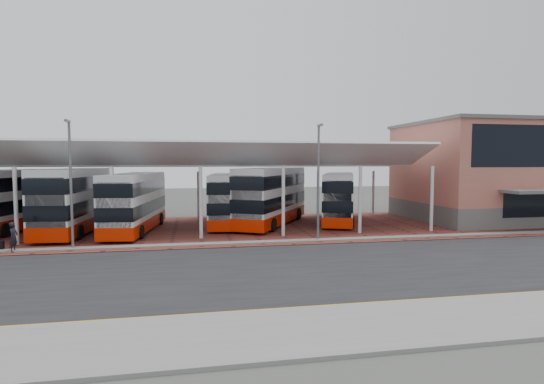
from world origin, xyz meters
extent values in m
plane|color=#3E403B|center=(0.00, 0.00, 0.00)|extent=(140.00, 140.00, 0.00)
cube|color=black|center=(0.00, -1.00, 0.01)|extent=(120.00, 14.00, 0.02)
cube|color=brown|center=(2.00, 13.00, 0.03)|extent=(72.00, 16.00, 0.06)
cube|color=slate|center=(0.00, -9.00, 0.07)|extent=(120.00, 4.00, 0.14)
cube|color=slate|center=(0.00, 6.20, 0.07)|extent=(120.00, 0.80, 0.14)
cube|color=#E29D04|center=(0.00, -7.00, 0.03)|extent=(120.00, 0.12, 0.01)
cube|color=#E29D04|center=(0.00, -6.70, 0.03)|extent=(120.00, 0.12, 0.01)
cylinder|color=silver|center=(-18.00, 8.50, 2.60)|extent=(0.26, 0.26, 5.20)
cylinder|color=silver|center=(-18.00, 19.50, 2.30)|extent=(0.26, 0.26, 4.60)
cylinder|color=silver|center=(-12.00, 8.50, 2.60)|extent=(0.26, 0.26, 5.20)
cylinder|color=silver|center=(-12.00, 19.50, 2.30)|extent=(0.26, 0.26, 4.60)
cylinder|color=silver|center=(-6.00, 8.50, 2.60)|extent=(0.26, 0.26, 5.20)
cylinder|color=silver|center=(-6.00, 19.50, 2.30)|extent=(0.26, 0.26, 4.60)
cylinder|color=silver|center=(0.00, 8.50, 2.60)|extent=(0.26, 0.26, 5.20)
cylinder|color=silver|center=(0.00, 19.50, 2.30)|extent=(0.26, 0.26, 4.60)
cylinder|color=silver|center=(6.00, 8.50, 2.60)|extent=(0.26, 0.26, 5.20)
cylinder|color=silver|center=(6.00, 19.50, 2.30)|extent=(0.26, 0.26, 4.60)
cylinder|color=silver|center=(12.00, 8.50, 2.60)|extent=(0.26, 0.26, 5.20)
cylinder|color=silver|center=(12.00, 19.50, 2.30)|extent=(0.26, 0.26, 4.60)
cube|color=silver|center=(-6.00, 10.70, 6.10)|extent=(37.00, 4.95, 1.95)
cube|color=silver|center=(-6.00, 16.30, 5.90)|extent=(37.00, 7.12, 1.43)
cube|color=#565452|center=(23.00, 14.00, 0.90)|extent=(18.00, 12.00, 1.80)
cube|color=#AC6353|center=(23.00, 14.00, 5.40)|extent=(18.00, 12.00, 7.20)
cube|color=#565452|center=(23.00, 14.00, 9.10)|extent=(18.40, 12.40, 0.30)
cylinder|color=#5A5D62|center=(-14.00, 6.30, 4.00)|extent=(0.16, 0.16, 8.00)
cube|color=#5A5D62|center=(-14.00, 6.00, 8.00)|extent=(0.15, 0.90, 0.15)
cylinder|color=#5A5D62|center=(2.00, 6.30, 4.00)|extent=(0.16, 0.16, 8.00)
cube|color=#5A5D62|center=(2.00, 6.00, 8.00)|extent=(0.15, 0.90, 0.15)
cube|color=silver|center=(-20.35, 15.42, 2.62)|extent=(5.32, 12.05, 4.59)
cube|color=#B71800|center=(-20.35, 15.42, 0.75)|extent=(5.38, 12.10, 0.96)
cube|color=black|center=(-20.35, 15.42, 2.14)|extent=(5.38, 12.10, 1.01)
cube|color=black|center=(-20.35, 15.42, 3.85)|extent=(5.38, 12.10, 1.01)
cylinder|color=black|center=(-19.92, 11.46, 0.59)|extent=(0.54, 1.11, 1.07)
cylinder|color=black|center=(-20.77, 19.39, 0.59)|extent=(0.54, 1.11, 1.07)
cylinder|color=black|center=(-18.18, 18.77, 0.59)|extent=(0.54, 1.11, 1.07)
cube|color=silver|center=(-15.47, 13.44, 2.66)|extent=(3.59, 12.10, 4.66)
cube|color=#B71800|center=(-15.47, 13.44, 0.77)|extent=(3.64, 12.15, 0.98)
cube|color=black|center=(-15.47, 13.44, 2.18)|extent=(3.64, 12.15, 1.03)
cube|color=black|center=(-15.47, 13.44, 3.91)|extent=(3.64, 12.15, 1.03)
cube|color=black|center=(-15.91, 7.55, 2.55)|extent=(2.44, 0.29, 3.90)
cylinder|color=black|center=(-17.10, 9.73, 0.60)|extent=(0.38, 1.10, 1.08)
cylinder|color=black|center=(-14.40, 9.53, 0.60)|extent=(0.38, 1.10, 1.08)
cylinder|color=black|center=(-16.54, 17.35, 0.60)|extent=(0.38, 1.10, 1.08)
cylinder|color=black|center=(-13.83, 17.15, 0.60)|extent=(0.38, 1.10, 1.08)
cube|color=silver|center=(-11.00, 12.72, 2.47)|extent=(3.87, 11.26, 4.31)
cube|color=#B71800|center=(-11.00, 12.72, 0.71)|extent=(3.91, 11.30, 0.90)
cube|color=black|center=(-11.00, 12.72, 2.02)|extent=(3.91, 11.30, 0.95)
cube|color=black|center=(-11.00, 12.72, 3.62)|extent=(3.91, 11.30, 0.95)
cube|color=black|center=(-11.68, 7.30, 2.37)|extent=(2.25, 0.38, 3.61)
cylinder|color=black|center=(-12.68, 9.38, 0.56)|extent=(0.40, 1.03, 1.00)
cylinder|color=black|center=(-10.20, 9.06, 0.56)|extent=(0.40, 1.03, 1.00)
cylinder|color=black|center=(-11.80, 16.38, 0.56)|extent=(0.40, 1.03, 1.00)
cylinder|color=black|center=(-9.31, 16.07, 0.56)|extent=(0.40, 1.03, 1.00)
cube|color=silver|center=(-3.71, 15.20, 2.39)|extent=(3.64, 10.88, 4.17)
cube|color=#B71800|center=(-3.71, 15.20, 0.69)|extent=(3.69, 10.92, 0.87)
cube|color=black|center=(-3.71, 15.20, 1.95)|extent=(3.69, 10.92, 0.92)
cube|color=black|center=(-3.71, 15.20, 3.50)|extent=(3.69, 10.92, 0.92)
cube|color=black|center=(-4.32, 9.95, 2.29)|extent=(2.18, 0.35, 3.49)
cylinder|color=black|center=(-5.31, 11.95, 0.55)|extent=(0.38, 1.00, 0.97)
cylinder|color=black|center=(-2.90, 11.67, 0.55)|extent=(0.38, 1.00, 0.97)
cylinder|color=black|center=(-4.52, 18.73, 0.55)|extent=(0.38, 1.00, 0.97)
cylinder|color=black|center=(-2.11, 18.45, 0.55)|extent=(0.38, 1.00, 0.97)
cube|color=silver|center=(0.29, 14.39, 2.67)|extent=(8.22, 11.74, 4.67)
cube|color=#B71800|center=(0.29, 14.39, 0.77)|extent=(8.27, 11.80, 0.98)
cube|color=black|center=(0.29, 14.39, 2.18)|extent=(8.27, 11.80, 1.03)
cube|color=black|center=(0.29, 14.39, 3.91)|extent=(8.27, 11.80, 1.03)
cube|color=black|center=(-2.61, 9.23, 2.56)|extent=(2.18, 1.29, 3.91)
cylinder|color=black|center=(-2.77, 11.72, 0.60)|extent=(0.80, 1.10, 1.09)
cylinder|color=black|center=(-0.40, 10.39, 0.60)|extent=(0.80, 1.10, 1.09)
cylinder|color=black|center=(0.97, 18.38, 0.60)|extent=(0.80, 1.10, 1.09)
cylinder|color=black|center=(3.34, 17.05, 0.60)|extent=(0.80, 1.10, 1.09)
cube|color=silver|center=(6.53, 14.75, 2.39)|extent=(6.07, 10.85, 4.18)
cube|color=#B71800|center=(6.53, 14.75, 0.69)|extent=(6.12, 10.90, 0.87)
cube|color=black|center=(6.53, 14.75, 1.95)|extent=(6.12, 10.90, 0.92)
cube|color=black|center=(6.53, 14.75, 3.51)|extent=(6.12, 10.90, 0.92)
cube|color=black|center=(4.65, 9.81, 2.29)|extent=(2.08, 0.87, 3.50)
cylinder|color=black|center=(4.18, 11.99, 0.55)|extent=(0.60, 1.00, 0.97)
cylinder|color=black|center=(6.45, 11.13, 0.55)|extent=(0.60, 1.00, 0.97)
cylinder|color=black|center=(6.62, 18.38, 0.55)|extent=(0.60, 1.00, 0.97)
cylinder|color=black|center=(8.88, 17.52, 0.55)|extent=(0.60, 1.00, 0.97)
imported|color=black|center=(-17.26, 6.00, 0.97)|extent=(0.51, 0.71, 1.81)
cube|color=black|center=(-18.24, 6.63, 0.35)|extent=(0.34, 0.24, 0.58)
camera|label=1|loc=(-6.61, -21.87, 5.48)|focal=28.00mm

